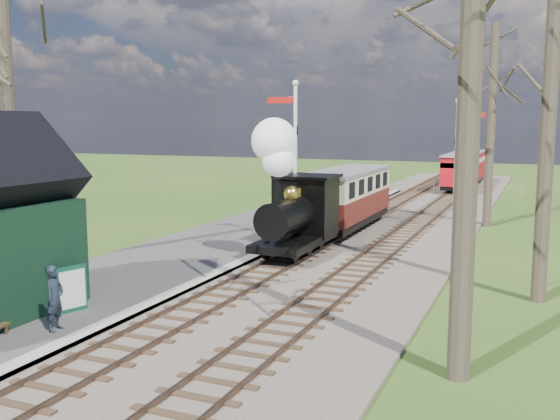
{
  "coord_description": "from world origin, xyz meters",
  "views": [
    {
      "loc": [
        7.75,
        -5.4,
        4.7
      ],
      "look_at": [
        -0.81,
        14.82,
        1.6
      ],
      "focal_mm": 40.0,
      "sensor_mm": 36.0,
      "label": 1
    }
  ],
  "objects": [
    {
      "name": "semaphore_far",
      "position": [
        4.37,
        22.0,
        3.35
      ],
      "size": [
        1.22,
        0.24,
        5.72
      ],
      "color": "silver",
      "rests_on": "ground"
    },
    {
      "name": "track_far",
      "position": [
        2.6,
        22.0,
        0.1
      ],
      "size": [
        1.6,
        60.0,
        0.15
      ],
      "color": "brown",
      "rests_on": "ground"
    },
    {
      "name": "sign_board",
      "position": [
        -2.46,
        5.96,
        0.76
      ],
      "size": [
        0.33,
        0.75,
        1.12
      ],
      "color": "#0D412C",
      "rests_on": "platform"
    },
    {
      "name": "ballast_bed",
      "position": [
        1.3,
        22.0,
        0.05
      ],
      "size": [
        8.0,
        60.0,
        0.1
      ],
      "primitive_type": "cube",
      "color": "brown",
      "rests_on": "ground"
    },
    {
      "name": "bare_trees",
      "position": [
        1.33,
        10.1,
        5.21
      ],
      "size": [
        15.51,
        22.39,
        12.0
      ],
      "color": "#382D23",
      "rests_on": "ground"
    },
    {
      "name": "red_carriage_b",
      "position": [
        2.6,
        42.98,
        1.43
      ],
      "size": [
        1.96,
        4.84,
        2.06
      ],
      "color": "black",
      "rests_on": "ground"
    },
    {
      "name": "coping_strip",
      "position": [
        -1.2,
        14.0,
        0.1
      ],
      "size": [
        0.4,
        44.0,
        0.21
      ],
      "primitive_type": "cube",
      "color": "#B2AD9E",
      "rests_on": "ground"
    },
    {
      "name": "red_carriage_a",
      "position": [
        2.6,
        37.48,
        1.43
      ],
      "size": [
        1.96,
        4.84,
        2.06
      ],
      "color": "black",
      "rests_on": "ground"
    },
    {
      "name": "platform",
      "position": [
        -3.5,
        14.0,
        0.1
      ],
      "size": [
        5.0,
        44.0,
        0.2
      ],
      "primitive_type": "cube",
      "color": "#474442",
      "rests_on": "ground"
    },
    {
      "name": "person",
      "position": [
        -1.87,
        4.77,
        0.92
      ],
      "size": [
        0.43,
        0.58,
        1.44
      ],
      "primitive_type": "imported",
      "rotation": [
        0.0,
        0.0,
        1.74
      ],
      "color": "#1A2330",
      "rests_on": "platform"
    },
    {
      "name": "track_near",
      "position": [
        0.0,
        22.0,
        0.1
      ],
      "size": [
        1.6,
        60.0,
        0.15
      ],
      "color": "brown",
      "rests_on": "ground"
    },
    {
      "name": "coach",
      "position": [
        0.0,
        20.22,
        1.56
      ],
      "size": [
        2.17,
        7.43,
        2.28
      ],
      "color": "black",
      "rests_on": "ground"
    },
    {
      "name": "fence_line",
      "position": [
        0.3,
        36.0,
        0.55
      ],
      "size": [
        12.6,
        0.08,
        1.0
      ],
      "color": "slate",
      "rests_on": "ground"
    },
    {
      "name": "distant_hills",
      "position": [
        1.4,
        64.38,
        -16.21
      ],
      "size": [
        114.4,
        48.0,
        22.02
      ],
      "color": "#385B23",
      "rests_on": "ground"
    },
    {
      "name": "locomotive",
      "position": [
        -0.01,
        14.15,
        2.14
      ],
      "size": [
        1.86,
        4.34,
        4.64
      ],
      "color": "black",
      "rests_on": "ground"
    },
    {
      "name": "semaphore_near",
      "position": [
        -0.77,
        16.0,
        3.62
      ],
      "size": [
        1.22,
        0.24,
        6.22
      ],
      "color": "silver",
      "rests_on": "ground"
    }
  ]
}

